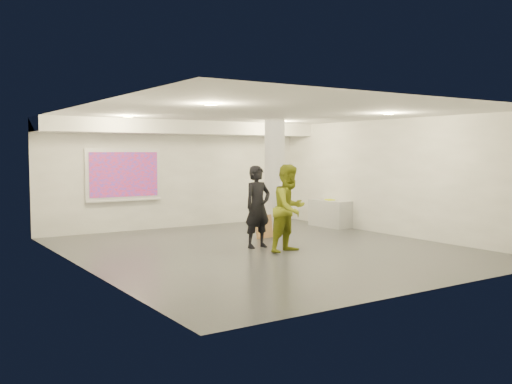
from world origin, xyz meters
TOP-DOWN VIEW (x-y plane):
  - floor at (0.00, 0.00)m, footprint 8.00×9.00m
  - ceiling at (0.00, 0.00)m, footprint 8.00×9.00m
  - wall_back at (0.00, 4.50)m, footprint 8.00×0.01m
  - wall_front at (0.00, -4.50)m, footprint 8.00×0.01m
  - wall_left at (-4.00, 0.00)m, footprint 0.01×9.00m
  - wall_right at (4.00, 0.00)m, footprint 0.01×9.00m
  - soffit_band at (0.00, 3.95)m, footprint 8.00×1.10m
  - downlight_nw at (-2.20, 2.50)m, footprint 0.22×0.22m
  - downlight_ne at (2.20, 2.50)m, footprint 0.22×0.22m
  - downlight_sw at (-2.20, -1.50)m, footprint 0.22×0.22m
  - downlight_se at (2.20, -1.50)m, footprint 0.22×0.22m
  - column at (1.50, 1.80)m, footprint 0.52×0.52m
  - projection_screen at (-1.60, 4.45)m, footprint 2.10×0.13m
  - credenza at (3.72, 2.16)m, footprint 0.61×1.34m
  - papers_stack at (3.77, 2.25)m, footprint 0.34×0.39m
  - postit_pad at (3.71, 2.17)m, footprint 0.27×0.32m
  - cardboard_back at (1.23, 1.82)m, footprint 0.50×0.18m
  - cardboard_front at (0.90, 1.40)m, footprint 0.54×0.21m
  - woman at (-0.02, 0.30)m, footprint 0.71×0.49m
  - man at (0.23, -0.56)m, footprint 1.07×0.93m

SIDE VIEW (x-z plane):
  - floor at x=0.00m, z-range -0.01..0.01m
  - cardboard_back at x=1.23m, z-range 0.00..0.54m
  - cardboard_front at x=0.90m, z-range 0.00..0.58m
  - credenza at x=3.72m, z-range 0.00..0.77m
  - papers_stack at x=3.77m, z-range 0.77..0.79m
  - postit_pad at x=3.71m, z-range 0.77..0.79m
  - woman at x=-0.02m, z-range 0.00..1.85m
  - man at x=0.23m, z-range 0.00..1.89m
  - wall_back at x=0.00m, z-range 0.00..3.00m
  - wall_front at x=0.00m, z-range 0.00..3.00m
  - wall_left at x=-4.00m, z-range 0.00..3.00m
  - wall_right at x=4.00m, z-range 0.00..3.00m
  - column at x=1.50m, z-range 0.00..3.00m
  - projection_screen at x=-1.60m, z-range 0.82..2.24m
  - soffit_band at x=0.00m, z-range 2.64..3.00m
  - downlight_nw at x=-2.20m, z-range 2.97..2.99m
  - downlight_ne at x=2.20m, z-range 2.97..2.99m
  - downlight_sw at x=-2.20m, z-range 2.97..2.99m
  - downlight_se at x=2.20m, z-range 2.97..2.99m
  - ceiling at x=0.00m, z-range 3.00..3.00m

